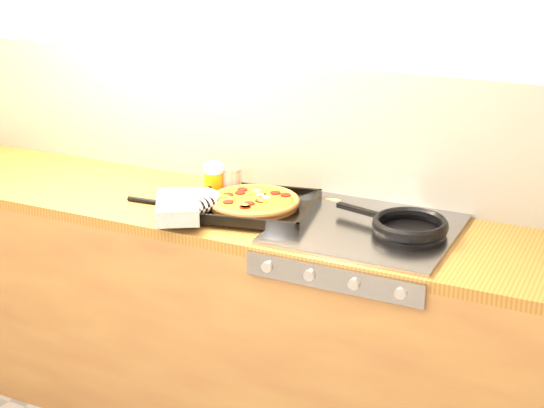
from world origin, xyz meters
The scene contains 9 objects.
room_shell centered at (0.00, 1.39, 1.15)m, with size 3.20×3.20×3.20m.
counter_run centered at (0.00, 1.10, 0.45)m, with size 3.20×0.62×0.90m.
stovetop centered at (0.45, 1.10, 0.91)m, with size 0.60×0.56×0.02m, color gray.
pizza_on_tray centered at (-0.03, 1.04, 0.95)m, with size 0.57×0.56×0.07m.
frying_pan centered at (0.59, 1.11, 0.94)m, with size 0.45×0.31×0.04m.
tomato_can centered at (-0.14, 1.23, 0.95)m, with size 0.09×0.09×0.11m.
juice_glass centered at (-0.20, 1.19, 0.97)m, with size 0.10×0.10×0.13m.
wooden_spoon centered at (0.16, 1.30, 0.91)m, with size 0.30×0.07×0.02m.
black_spatula centered at (-0.31, 1.01, 0.91)m, with size 0.28×0.09×0.02m.
Camera 1 is at (1.31, -1.43, 1.97)m, focal length 55.00 mm.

